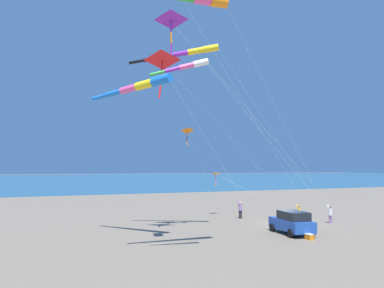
% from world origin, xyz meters
% --- Properties ---
extents(ground_plane, '(600.00, 600.00, 0.00)m').
position_xyz_m(ground_plane, '(0.00, 0.00, 0.00)').
color(ground_plane, '#756654').
extents(ocean_water_strip, '(240.00, 600.00, 0.01)m').
position_xyz_m(ocean_water_strip, '(-165.00, 0.00, 0.00)').
color(ocean_water_strip, '#285B7A').
rests_on(ocean_water_strip, ground_plane).
extents(parked_car, '(4.50, 2.51, 1.85)m').
position_xyz_m(parked_car, '(5.04, -2.96, 0.95)').
color(parked_car, '#1E479E').
rests_on(parked_car, ground_plane).
extents(cooler_box, '(0.62, 0.42, 0.42)m').
position_xyz_m(cooler_box, '(7.35, -3.19, 0.21)').
color(cooler_box, orange).
rests_on(cooler_box, ground_plane).
extents(person_adult_flyer, '(0.67, 0.70, 1.95)m').
position_xyz_m(person_adult_flyer, '(-4.66, -2.09, 1.06)').
color(person_adult_flyer, '#232328').
rests_on(person_adult_flyer, ground_plane).
extents(person_child_green_jacket, '(0.54, 0.50, 1.51)m').
position_xyz_m(person_child_green_jacket, '(-1.91, 3.33, 0.83)').
color(person_child_green_jacket, '#B72833').
rests_on(person_child_green_jacket, ground_plane).
extents(person_child_grey_jacket, '(0.62, 0.53, 1.78)m').
position_xyz_m(person_child_grey_jacket, '(1.63, 4.17, 0.97)').
color(person_child_grey_jacket, '#8E6B9E').
rests_on(person_child_grey_jacket, ground_plane).
extents(kite_delta_checkered_midright, '(8.63, 11.88, 17.60)m').
position_xyz_m(kite_delta_checkered_midright, '(2.41, -12.31, 16.99)').
color(kite_delta_checkered_midright, purple).
rests_on(kite_delta_checkered_midright, ground_plane).
extents(kite_delta_blue_topmost, '(5.55, 6.39, 8.86)m').
position_xyz_m(kite_delta_blue_topmost, '(-0.73, -9.68, 8.53)').
color(kite_delta_blue_topmost, orange).
rests_on(kite_delta_blue_topmost, ground_plane).
extents(kite_delta_magenta_far_left, '(7.84, 7.15, 4.83)m').
position_xyz_m(kite_delta_magenta_far_left, '(-7.83, -3.34, 4.62)').
color(kite_delta_magenta_far_left, orange).
rests_on(kite_delta_magenta_far_left, ground_plane).
extents(kite_windsock_long_streamer_left, '(6.51, 12.25, 11.94)m').
position_xyz_m(kite_windsock_long_streamer_left, '(3.36, -15.09, 11.32)').
color(kite_windsock_long_streamer_left, blue).
rests_on(kite_windsock_long_streamer_left, ground_plane).
extents(kite_delta_purple_drifting, '(3.14, 16.77, 14.38)m').
position_xyz_m(kite_delta_purple_drifting, '(2.17, -12.98, 13.72)').
color(kite_delta_purple_drifting, red).
rests_on(kite_delta_purple_drifting, ground_plane).
extents(kite_windsock_red_high_left, '(1.11, 15.86, 11.77)m').
position_xyz_m(kite_windsock_red_high_left, '(9.91, -13.95, 11.23)').
color(kite_windsock_red_high_left, white).
rests_on(kite_windsock_red_high_left, ground_plane).
extents(kite_windsock_small_distant, '(4.93, 17.73, 15.60)m').
position_xyz_m(kite_windsock_small_distant, '(1.17, -10.61, 14.95)').
color(kite_windsock_small_distant, yellow).
rests_on(kite_windsock_small_distant, ground_plane).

